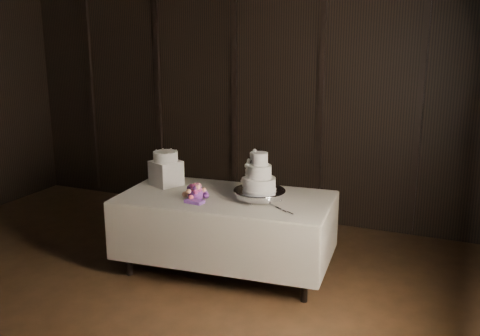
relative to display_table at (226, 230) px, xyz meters
name	(u,v)px	position (x,y,z in m)	size (l,w,h in m)	color
room	(21,150)	(-0.66, -1.78, 1.08)	(6.08, 7.08, 3.08)	black
display_table	(226,230)	(0.00, 0.00, 0.00)	(2.08, 1.22, 0.76)	beige
cake_stand	(259,195)	(0.33, 0.03, 0.39)	(0.48, 0.48, 0.09)	silver
wedding_cake	(256,176)	(0.30, 0.02, 0.57)	(0.34, 0.30, 0.35)	white
bouquet	(196,193)	(-0.22, -0.18, 0.40)	(0.28, 0.38, 0.18)	#B53D47
box_pedestal	(166,173)	(-0.71, 0.11, 0.47)	(0.26, 0.26, 0.25)	white
small_cake	(166,156)	(-0.71, 0.11, 0.64)	(0.25, 0.25, 0.10)	white
cake_knife	(278,208)	(0.58, -0.15, 0.35)	(0.37, 0.02, 0.01)	silver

